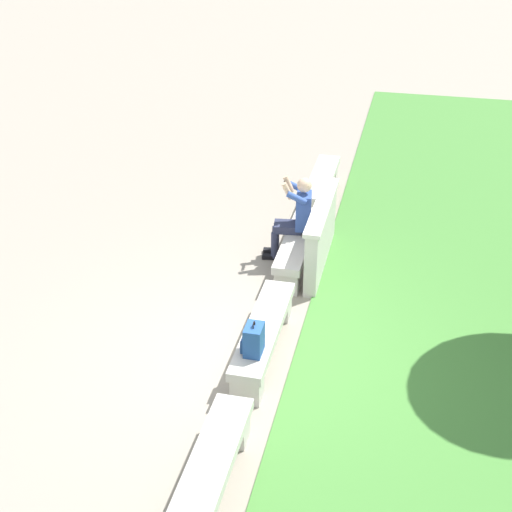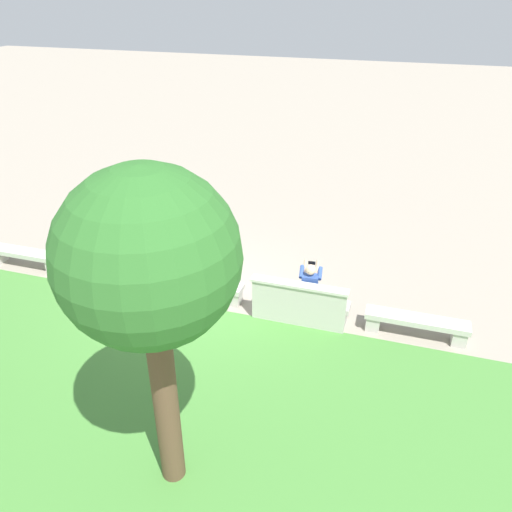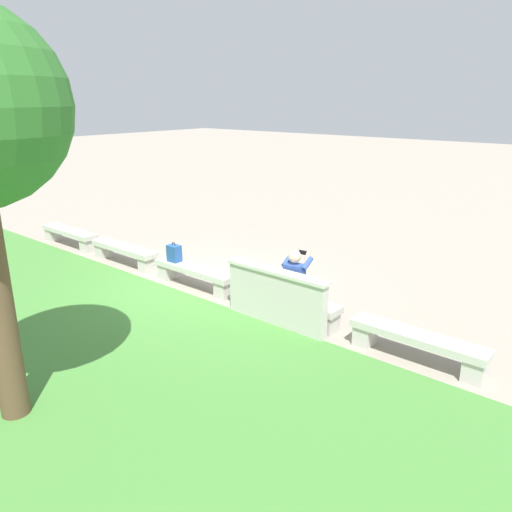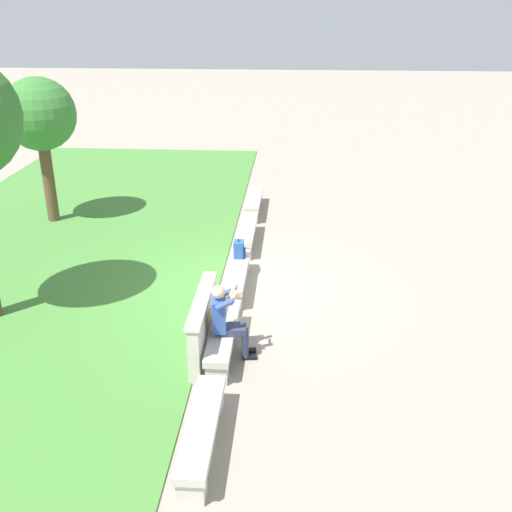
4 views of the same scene
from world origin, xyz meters
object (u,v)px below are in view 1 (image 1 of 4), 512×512
bench_near (298,244)px  person_photographer (296,214)px  bench_mid (264,334)px  backpack (253,340)px  bench_main (322,183)px  bench_far (208,478)px

bench_near → person_photographer: bearing=-152.3°
bench_near → bench_mid: same height
backpack → bench_mid: bearing=-179.3°
bench_main → backpack: backpack is taller
bench_far → backpack: bearing=179.8°
bench_main → bench_far: size_ratio=1.00×
bench_mid → bench_far: bearing=0.0°
bench_mid → bench_far: 2.39m
bench_far → person_photographer: 4.95m
bench_main → backpack: bearing=0.1°
bench_far → backpack: size_ratio=4.81×
person_photographer → bench_main: bearing=178.0°
person_photographer → backpack: 3.13m
bench_main → person_photographer: bearing=-2.0°
person_photographer → backpack: size_ratio=3.08×
bench_main → bench_far: (7.18, 0.00, 0.00)m
bench_near → backpack: size_ratio=4.81×
bench_main → bench_far: 7.18m
bench_mid → person_photographer: (-2.54, -0.08, 0.43)m
bench_main → bench_near: size_ratio=1.00×
person_photographer → backpack: (3.12, 0.08, -0.11)m
bench_main → backpack: size_ratio=4.81×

